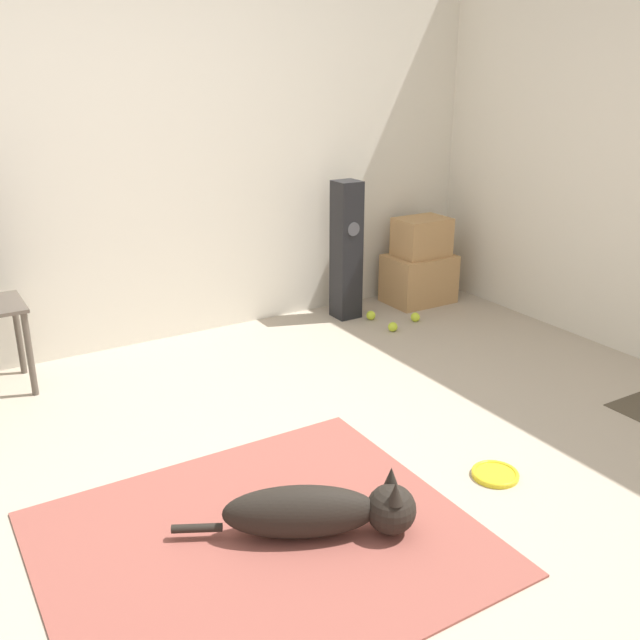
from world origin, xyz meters
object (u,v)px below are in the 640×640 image
at_px(dog, 323,511).
at_px(tennis_ball_loose_on_carpet, 371,315).
at_px(frisbee, 495,474).
at_px(cardboard_box_lower, 419,279).
at_px(floor_speaker, 346,251).
at_px(tennis_ball_by_boxes, 393,327).
at_px(tennis_ball_near_speaker, 415,317).
at_px(cardboard_box_upper, 422,237).

distance_m(dog, tennis_ball_loose_on_carpet, 2.50).
relative_size(dog, frisbee, 4.06).
relative_size(frisbee, cardboard_box_lower, 0.43).
relative_size(dog, floor_speaker, 0.88).
bearing_deg(tennis_ball_by_boxes, tennis_ball_near_speaker, 16.32).
bearing_deg(cardboard_box_lower, tennis_ball_by_boxes, -142.78).
bearing_deg(frisbee, tennis_ball_near_speaker, 61.79).
distance_m(dog, frisbee, 0.89).
bearing_deg(dog, cardboard_box_upper, 44.22).
height_order(dog, cardboard_box_upper, cardboard_box_upper).
xyz_separation_m(cardboard_box_upper, tennis_ball_by_boxes, (-0.56, -0.42, -0.48)).
bearing_deg(tennis_ball_near_speaker, frisbee, -118.21).
distance_m(cardboard_box_lower, tennis_ball_by_boxes, 0.71).
relative_size(floor_speaker, tennis_ball_by_boxes, 14.87).
xyz_separation_m(cardboard_box_lower, cardboard_box_upper, (0.01, -0.00, 0.33)).
bearing_deg(tennis_ball_by_boxes, dog, -133.50).
xyz_separation_m(dog, cardboard_box_upper, (2.14, 2.08, 0.39)).
distance_m(tennis_ball_by_boxes, tennis_ball_near_speaker, 0.27).
height_order(tennis_ball_near_speaker, tennis_ball_loose_on_carpet, same).
bearing_deg(floor_speaker, cardboard_box_lower, -0.60).
bearing_deg(cardboard_box_lower, dog, -135.66).
distance_m(dog, tennis_ball_by_boxes, 2.29).
xyz_separation_m(tennis_ball_near_speaker, tennis_ball_loose_on_carpet, (-0.25, 0.20, 0.00)).
distance_m(cardboard_box_lower, tennis_ball_near_speaker, 0.48).
height_order(tennis_ball_by_boxes, tennis_ball_near_speaker, same).
xyz_separation_m(cardboard_box_upper, floor_speaker, (-0.67, 0.01, -0.02)).
relative_size(cardboard_box_upper, tennis_ball_by_boxes, 5.86).
bearing_deg(cardboard_box_upper, tennis_ball_loose_on_carpet, -164.96).
bearing_deg(frisbee, dog, 177.59).
height_order(cardboard_box_lower, floor_speaker, floor_speaker).
xyz_separation_m(cardboard_box_lower, tennis_ball_by_boxes, (-0.55, -0.42, -0.15)).
bearing_deg(tennis_ball_by_boxes, cardboard_box_upper, 36.74).
bearing_deg(cardboard_box_lower, tennis_ball_loose_on_carpet, -164.63).
xyz_separation_m(dog, tennis_ball_loose_on_carpet, (1.58, 1.93, -0.08)).
height_order(dog, cardboard_box_lower, cardboard_box_lower).
distance_m(tennis_ball_near_speaker, tennis_ball_loose_on_carpet, 0.32).
bearing_deg(tennis_ball_loose_on_carpet, cardboard_box_lower, 15.37).
xyz_separation_m(dog, cardboard_box_lower, (2.13, 2.08, 0.07)).
bearing_deg(dog, frisbee, -2.41).
distance_m(frisbee, floor_speaker, 2.26).
bearing_deg(dog, floor_speaker, 54.89).
bearing_deg(tennis_ball_loose_on_carpet, dog, -129.34).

